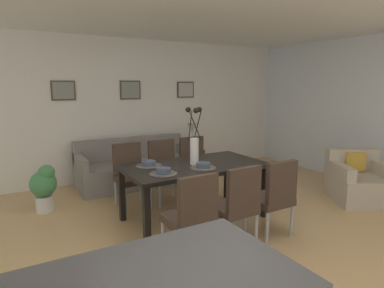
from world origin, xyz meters
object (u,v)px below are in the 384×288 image
object	(u,v)px
framed_picture_center	(130,90)
framed_picture_right	(186,90)
dining_chair_mid_right	(195,163)
bowl_near_right	(149,163)
dining_table	(194,170)
framed_picture_left	(63,91)
side_table	(192,162)
armchair	(359,182)
potted_plant	(44,186)
table_lamp	(192,130)
dining_chair_near_left	(192,213)
dining_chair_near_right	(130,172)
bowl_far_left	(203,165)
dining_chair_mid_left	(274,194)
sofa	(136,168)
centerpiece_vase	(194,143)
dining_chair_far_right	(164,167)
bowl_near_left	(163,170)
dining_chair_far_left	(237,202)

from	to	relation	value
framed_picture_center	framed_picture_right	xyz separation A→B (m)	(1.18, 0.00, 0.00)
dining_chair_mid_right	bowl_near_right	distance (m)	1.28
dining_table	framed_picture_left	world-z (taller)	framed_picture_left
side_table	armchair	size ratio (longest dim) A/B	0.48
armchair	potted_plant	bearing A→B (deg)	155.60
table_lamp	potted_plant	world-z (taller)	table_lamp
framed_picture_left	dining_chair_near_left	bearing A→B (deg)	-79.29
dining_chair_near_right	bowl_far_left	size ratio (longest dim) A/B	5.41
table_lamp	dining_chair_mid_left	bearing A→B (deg)	-100.45
dining_chair_mid_right	dining_chair_mid_left	bearing A→B (deg)	-89.97
table_lamp	armchair	world-z (taller)	table_lamp
bowl_near_right	framed_picture_center	size ratio (longest dim) A/B	0.43
side_table	framed_picture_left	size ratio (longest dim) A/B	1.34
armchair	framed_picture_center	xyz separation A→B (m)	(-2.54, 3.02, 1.37)
framed_picture_left	framed_picture_center	distance (m)	1.18
bowl_far_left	sofa	distance (m)	2.15
centerpiece_vase	bowl_far_left	world-z (taller)	centerpiece_vase
framed_picture_center	potted_plant	bearing A→B (deg)	-146.78
armchair	side_table	bearing A→B (deg)	121.21
dining_chair_mid_right	bowl_near_right	size ratio (longest dim) A/B	5.41
centerpiece_vase	framed_picture_right	size ratio (longest dim) A/B	1.95
bowl_far_left	dining_chair_mid_left	bearing A→B (deg)	-52.34
armchair	framed_picture_left	bearing A→B (deg)	140.96
dining_table	side_table	size ratio (longest dim) A/B	3.46
bowl_far_left	side_table	size ratio (longest dim) A/B	0.33
potted_plant	framed_picture_center	bearing A→B (deg)	33.22
dining_chair_near_left	side_table	distance (m)	3.18
dining_chair_far_right	dining_chair_mid_left	distance (m)	1.85
bowl_near_right	table_lamp	size ratio (longest dim) A/B	0.33
dining_chair_far_right	bowl_far_left	xyz separation A→B (m)	(0.03, -1.08, 0.27)
sofa	framed_picture_center	xyz separation A→B (m)	(0.11, 0.48, 1.38)
bowl_near_left	framed_picture_center	bearing A→B (deg)	78.15
side_table	dining_chair_near_left	bearing A→B (deg)	-120.12
potted_plant	dining_chair_mid_left	bearing A→B (deg)	-44.29
dining_chair_far_left	bowl_near_right	size ratio (longest dim) A/B	5.41
centerpiece_vase	bowl_near_right	world-z (taller)	centerpiece_vase
bowl_far_left	framed_picture_left	world-z (taller)	framed_picture_left
dining_chair_mid_left	sofa	bearing A→B (deg)	102.86
dining_chair_mid_right	bowl_near_left	size ratio (longest dim) A/B	5.41
potted_plant	dining_chair_near_left	bearing A→B (deg)	-62.60
bowl_far_left	dining_chair_far_left	bearing A→B (deg)	-89.84
bowl_near_left	framed_picture_center	xyz separation A→B (m)	(0.54, 2.57, 0.88)
side_table	framed_picture_left	world-z (taller)	framed_picture_left
potted_plant	centerpiece_vase	bearing A→B (deg)	-36.68
dining_chair_near_right	dining_chair_far_right	world-z (taller)	same
framed_picture_right	dining_chair_far_right	bearing A→B (deg)	-128.82
framed_picture_center	framed_picture_right	distance (m)	1.18
dining_chair_mid_right	armchair	distance (m)	2.55
bowl_near_right	framed_picture_right	xyz separation A→B (m)	(1.72, 2.14, 0.88)
dining_table	framed_picture_right	size ratio (longest dim) A/B	4.77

